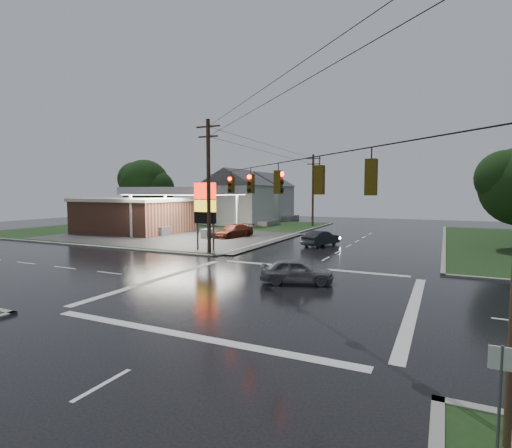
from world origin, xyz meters
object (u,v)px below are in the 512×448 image
at_px(pylon_sign, 205,205).
at_px(house_far, 264,195).
at_px(car_crossing, 297,271).
at_px(car_pump, 233,231).
at_px(gas_station, 141,212).
at_px(house_near, 238,196).
at_px(utility_pole_n, 313,189).
at_px(utility_pole_nw, 209,184).
at_px(tree_nw_behind, 146,185).
at_px(car_north, 321,238).

height_order(pylon_sign, house_far, house_far).
xyz_separation_m(pylon_sign, car_crossing, (11.21, -8.04, -3.31)).
xyz_separation_m(car_crossing, car_pump, (-13.71, 17.55, 0.05)).
bearing_deg(pylon_sign, gas_station, 148.78).
xyz_separation_m(house_near, car_crossing, (21.66, -33.54, -3.70)).
bearing_deg(car_crossing, utility_pole_n, -3.18).
bearing_deg(utility_pole_nw, gas_station, 147.77).
xyz_separation_m(tree_nw_behind, car_crossing, (34.55, -27.53, -5.48)).
bearing_deg(pylon_sign, house_far, 106.98).
bearing_deg(utility_pole_nw, house_far, 107.92).
bearing_deg(tree_nw_behind, house_near, 24.98).
height_order(pylon_sign, car_pump, pylon_sign).
bearing_deg(pylon_sign, car_crossing, -35.64).
distance_m(house_near, house_far, 12.04).
height_order(pylon_sign, utility_pole_nw, utility_pole_nw).
xyz_separation_m(utility_pole_n, tree_nw_behind, (-24.34, -8.01, 0.71)).
relative_size(tree_nw_behind, car_north, 2.28).
bearing_deg(tree_nw_behind, house_far, 56.56).
distance_m(pylon_sign, utility_pole_nw, 2.22).
height_order(car_north, car_pump, car_pump).
bearing_deg(car_pump, gas_station, -161.81).
distance_m(utility_pole_nw, utility_pole_n, 28.50).
bearing_deg(house_near, utility_pole_n, 9.91).
bearing_deg(gas_station, car_crossing, -33.16).
relative_size(house_far, car_north, 2.52).
distance_m(gas_station, house_far, 28.61).
relative_size(house_near, car_north, 2.52).
relative_size(pylon_sign, house_far, 0.54).
height_order(gas_station, house_near, house_near).
relative_size(house_near, car_crossing, 2.69).
xyz_separation_m(utility_pole_n, house_near, (-11.45, -2.00, -1.06)).
bearing_deg(house_far, car_crossing, -63.55).
distance_m(gas_station, house_near, 17.07).
distance_m(car_north, car_pump, 10.75).
distance_m(tree_nw_behind, car_pump, 23.74).
bearing_deg(car_north, utility_pole_n, -52.82).
bearing_deg(gas_station, house_near, 73.83).
height_order(utility_pole_n, house_far, utility_pole_n).
bearing_deg(house_far, gas_station, -97.50).
bearing_deg(car_crossing, car_pump, 18.78).
relative_size(house_far, car_crossing, 2.69).
bearing_deg(house_far, car_north, -56.97).
relative_size(utility_pole_n, house_near, 0.95).
relative_size(gas_station, utility_pole_nw, 2.38).
bearing_deg(tree_nw_behind, pylon_sign, -39.87).
distance_m(house_far, car_north, 35.98).
relative_size(pylon_sign, car_crossing, 1.46).
distance_m(utility_pole_nw, car_pump, 12.15).
xyz_separation_m(pylon_sign, car_pump, (-2.50, 9.52, -3.26)).
xyz_separation_m(car_north, car_pump, (-10.56, 2.02, 0.03)).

